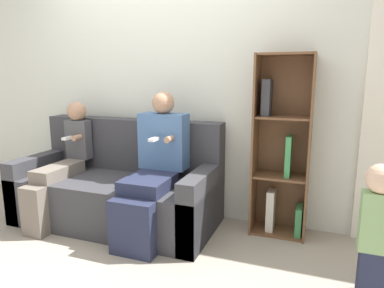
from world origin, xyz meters
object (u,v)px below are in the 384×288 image
object	(u,v)px
couch	(119,188)
bookshelf	(281,151)
toddler_standing	(376,224)
adult_seated	(154,164)
child_seated	(61,162)

from	to	relation	value
couch	bookshelf	world-z (taller)	bookshelf
bookshelf	couch	bearing A→B (deg)	-168.68
couch	toddler_standing	distance (m)	2.14
adult_seated	couch	bearing A→B (deg)	162.48
adult_seated	toddler_standing	distance (m)	1.67
toddler_standing	couch	bearing A→B (deg)	167.76
child_seated	bookshelf	distance (m)	2.00
adult_seated	toddler_standing	world-z (taller)	adult_seated
child_seated	toddler_standing	world-z (taller)	child_seated
couch	adult_seated	bearing A→B (deg)	-17.52
toddler_standing	bookshelf	world-z (taller)	bookshelf
adult_seated	child_seated	bearing A→B (deg)	-178.29
adult_seated	toddler_standing	xyz separation A→B (m)	(1.64, -0.31, -0.15)
adult_seated	bookshelf	bearing A→B (deg)	23.42
child_seated	toddler_standing	bearing A→B (deg)	-6.23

